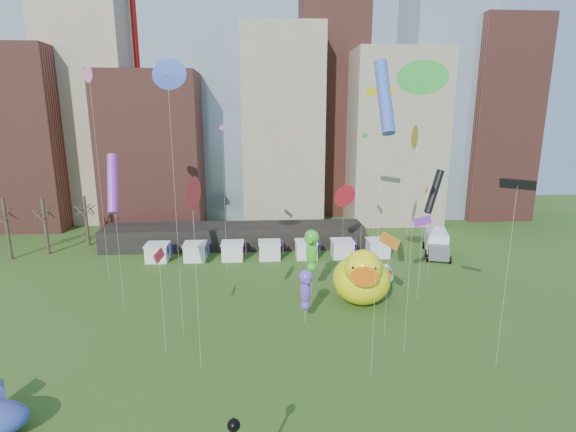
{
  "coord_description": "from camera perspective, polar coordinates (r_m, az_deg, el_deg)",
  "views": [
    {
      "loc": [
        -0.34,
        -20.31,
        19.06
      ],
      "look_at": [
        1.73,
        9.92,
        12.0
      ],
      "focal_mm": 27.0,
      "sensor_mm": 36.0,
      "label": 1
    }
  ],
  "objects": [
    {
      "name": "seahorse_purple",
      "position": [
        40.59,
        2.33,
        -9.28
      ],
      "size": [
        1.33,
        1.68,
        5.25
      ],
      "rotation": [
        0.0,
        0.0,
        -0.0
      ],
      "color": "silver",
      "rests_on": "ground"
    },
    {
      "name": "skyline",
      "position": [
        81.45,
        -2.16,
        14.78
      ],
      "size": [
        101.0,
        23.0,
        68.0
      ],
      "color": "brown",
      "rests_on": "ground"
    },
    {
      "name": "kite_7",
      "position": [
        45.83,
        17.31,
        -0.69
      ],
      "size": [
        2.52,
        1.87,
        9.05
      ],
      "color": "silver",
      "rests_on": "ground"
    },
    {
      "name": "bare_trees",
      "position": [
        69.42,
        -29.25,
        -1.11
      ],
      "size": [
        8.44,
        6.44,
        8.5
      ],
      "color": "#382B21",
      "rests_on": "ground"
    },
    {
      "name": "small_duck",
      "position": [
        51.24,
        12.36,
        -7.52
      ],
      "size": [
        2.69,
        3.6,
        2.77
      ],
      "rotation": [
        0.0,
        0.0,
        0.02
      ],
      "color": "white",
      "rests_on": "ground"
    },
    {
      "name": "box_truck",
      "position": [
        64.08,
        18.95,
        -3.39
      ],
      "size": [
        4.75,
        7.97,
        3.19
      ],
      "rotation": [
        0.0,
        0.0,
        -0.29
      ],
      "color": "white",
      "rests_on": "ground"
    },
    {
      "name": "kite_0",
      "position": [
        35.68,
        -16.61,
        -5.08
      ],
      "size": [
        0.44,
        2.17,
        8.64
      ],
      "color": "silver",
      "rests_on": "ground"
    },
    {
      "name": "kite_1",
      "position": [
        50.7,
        -8.67,
        11.06
      ],
      "size": [
        0.9,
        1.75,
        17.98
      ],
      "color": "silver",
      "rests_on": "ground"
    },
    {
      "name": "kite_5",
      "position": [
        29.43,
        12.59,
        15.03
      ],
      "size": [
        1.08,
        2.93,
        22.65
      ],
      "color": "silver",
      "rests_on": "ground"
    },
    {
      "name": "kite_12",
      "position": [
        54.31,
        16.18,
        9.91
      ],
      "size": [
        1.78,
        2.67,
        17.95
      ],
      "color": "silver",
      "rests_on": "ground"
    },
    {
      "name": "kite_13",
      "position": [
        36.25,
        -15.58,
        17.49
      ],
      "size": [
        2.15,
        1.47,
        23.32
      ],
      "color": "silver",
      "rests_on": "ground"
    },
    {
      "name": "kite_9",
      "position": [
        53.07,
        -24.73,
        16.47
      ],
      "size": [
        1.26,
        1.48,
        24.19
      ],
      "color": "silver",
      "rests_on": "ground"
    },
    {
      "name": "kite_16",
      "position": [
        31.07,
        -12.52,
        2.92
      ],
      "size": [
        0.62,
        2.35,
        14.91
      ],
      "color": "silver",
      "rests_on": "ground"
    },
    {
      "name": "big_duck",
      "position": [
        45.47,
        9.69,
        -7.91
      ],
      "size": [
        7.15,
        8.71,
        6.3
      ],
      "rotation": [
        0.0,
        0.0,
        -0.18
      ],
      "color": "#FDF20C",
      "rests_on": "ground"
    },
    {
      "name": "kite_4",
      "position": [
        53.49,
        12.02,
        15.62
      ],
      "size": [
        3.25,
        1.26,
        22.3
      ],
      "color": "silver",
      "rests_on": "ground"
    },
    {
      "name": "pavilion",
      "position": [
        64.81,
        -7.01,
        -2.61
      ],
      "size": [
        38.0,
        6.0,
        3.2
      ],
      "primitive_type": "cube",
      "color": "black",
      "rests_on": "ground"
    },
    {
      "name": "kite_8",
      "position": [
        53.27,
        7.37,
        2.65
      ],
      "size": [
        2.26,
        1.96,
        10.81
      ],
      "color": "silver",
      "rests_on": "ground"
    },
    {
      "name": "vendor_tents",
      "position": [
        59.12,
        -2.42,
        -4.58
      ],
      "size": [
        33.24,
        2.8,
        2.4
      ],
      "color": "white",
      "rests_on": "ground"
    },
    {
      "name": "kite_2",
      "position": [
        52.22,
        18.68,
        3.06
      ],
      "size": [
        2.87,
        2.47,
        13.08
      ],
      "color": "silver",
      "rests_on": "ground"
    },
    {
      "name": "kite_14",
      "position": [
        37.55,
        13.2,
        -3.22
      ],
      "size": [
        0.99,
        2.94,
        9.2
      ],
      "color": "silver",
      "rests_on": "ground"
    },
    {
      "name": "kite_15",
      "position": [
        43.36,
        -22.1,
        3.98
      ],
      "size": [
        1.43,
        3.32,
        15.63
      ],
      "color": "silver",
      "rests_on": "ground"
    },
    {
      "name": "seahorse_green",
      "position": [
        46.04,
        3.16,
        -4.15
      ],
      "size": [
        1.96,
        2.23,
        7.34
      ],
      "rotation": [
        0.0,
        0.0,
        -0.31
      ],
      "color": "silver",
      "rests_on": "ground"
    },
    {
      "name": "kite_3",
      "position": [
        53.02,
        10.08,
        10.07
      ],
      "size": [
        0.41,
        1.69,
        17.02
      ],
      "color": "silver",
      "rests_on": "ground"
    },
    {
      "name": "kite_6",
      "position": [
        49.5,
        17.65,
        3.0
      ],
      "size": [
        1.23,
        1.88,
        11.3
      ],
      "color": "silver",
      "rests_on": "ground"
    },
    {
      "name": "kite_10",
      "position": [
        34.77,
        27.98,
        3.53
      ],
      "size": [
        2.03,
        1.81,
        14.68
      ],
      "color": "silver",
      "rests_on": "ground"
    },
    {
      "name": "kite_11",
      "position": [
        34.06,
        17.25,
        16.94
      ],
      "size": [
        2.32,
        1.34,
        22.92
      ],
      "color": "silver",
      "rests_on": "ground"
    }
  ]
}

